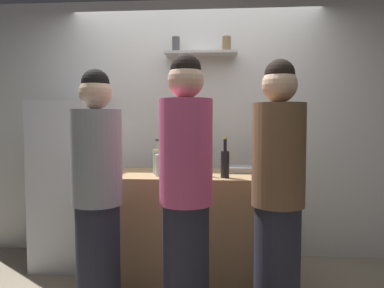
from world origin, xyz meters
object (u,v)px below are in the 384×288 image
wine_bottle_pale_glass (158,161)px  wine_bottle_green_glass (198,162)px  refrigerator (72,183)px  person_brown_jacket (278,198)px  utensil_holder (176,164)px  water_bottle_plastic (160,164)px  person_pink_top (186,195)px  wine_bottle_dark_glass (225,163)px  baking_pan (242,169)px  person_grey_hoodie (97,198)px

wine_bottle_pale_glass → wine_bottle_green_glass: wine_bottle_green_glass is taller
refrigerator → wine_bottle_pale_glass: size_ratio=5.34×
person_brown_jacket → utensil_holder: bearing=-2.4°
water_bottle_plastic → person_pink_top: (0.26, -0.60, -0.13)m
utensil_holder → person_brown_jacket: bearing=-47.0°
utensil_holder → wine_bottle_dark_glass: wine_bottle_dark_glass is taller
baking_pan → person_grey_hoodie: person_grey_hoodie is taller
person_pink_top → person_brown_jacket: 0.59m
wine_bottle_green_glass → person_brown_jacket: bearing=-47.3°
refrigerator → water_bottle_plastic: 1.10m
wine_bottle_dark_glass → wine_bottle_green_glass: (-0.22, 0.11, -0.01)m
baking_pan → person_brown_jacket: (0.18, -0.82, -0.08)m
person_pink_top → person_brown_jacket: size_ratio=1.02×
utensil_holder → person_brown_jacket: size_ratio=0.13×
wine_bottle_pale_glass → wine_bottle_green_glass: size_ratio=0.94×
baking_pan → person_grey_hoodie: size_ratio=0.20×
wine_bottle_pale_glass → utensil_holder: bearing=49.0°
wine_bottle_green_glass → person_pink_top: 0.68m
baking_pan → person_pink_top: bearing=-114.8°
refrigerator → wine_bottle_pale_glass: bearing=-22.6°
refrigerator → person_pink_top: bearing=-42.3°
wine_bottle_dark_glass → wine_bottle_pale_glass: wine_bottle_dark_glass is taller
baking_pan → wine_bottle_green_glass: wine_bottle_green_glass is taller
person_pink_top → refrigerator: bearing=-101.2°
utensil_holder → person_brown_jacket: 1.12m
water_bottle_plastic → person_pink_top: 0.67m
wine_bottle_pale_glass → wine_bottle_green_glass: bearing=-9.7°
water_bottle_plastic → wine_bottle_pale_glass: bearing=109.3°
wine_bottle_dark_glass → wine_bottle_green_glass: wine_bottle_dark_glass is taller
baking_pan → wine_bottle_pale_glass: (-0.72, -0.16, 0.09)m
wine_bottle_dark_glass → water_bottle_plastic: bearing=174.9°
refrigerator → utensil_holder: refrigerator is taller
wine_bottle_dark_glass → person_brown_jacket: (0.34, -0.49, -0.17)m
water_bottle_plastic → person_grey_hoodie: 0.64m
wine_bottle_green_glass → person_grey_hoodie: size_ratio=0.18×
wine_bottle_pale_glass → water_bottle_plastic: (0.04, -0.13, -0.02)m
refrigerator → person_pink_top: person_pink_top is taller
refrigerator → utensil_holder: size_ratio=6.98×
refrigerator → wine_bottle_dark_glass: bearing=-20.5°
wine_bottle_dark_glass → refrigerator: bearing=159.5°
wine_bottle_green_glass → water_bottle_plastic: wine_bottle_green_glass is taller
baking_pan → utensil_holder: 0.58m
utensil_holder → wine_bottle_green_glass: (0.21, -0.21, 0.05)m
baking_pan → wine_bottle_dark_glass: wine_bottle_dark_glass is taller
utensil_holder → water_bottle_plastic: utensil_holder is taller
utensil_holder → person_brown_jacket: (0.76, -0.82, -0.11)m
refrigerator → wine_bottle_dark_glass: refrigerator is taller
wine_bottle_pale_glass → person_pink_top: person_pink_top is taller
refrigerator → wine_bottle_dark_glass: 1.59m
wine_bottle_pale_glass → person_brown_jacket: (0.90, -0.66, -0.16)m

